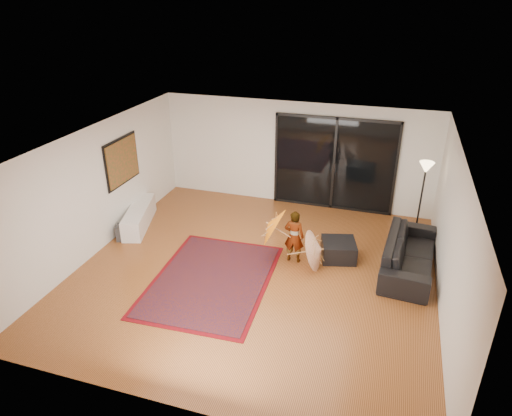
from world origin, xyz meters
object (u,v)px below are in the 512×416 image
at_px(media_console, 139,216).
at_px(ottoman, 338,250).
at_px(sofa, 409,254).
at_px(child, 294,237).

relative_size(media_console, ottoman, 2.50).
distance_m(media_console, sofa, 6.20).
distance_m(media_console, child, 3.94).
xyz_separation_m(ottoman, child, (-0.89, -0.38, 0.37)).
distance_m(sofa, child, 2.35).
relative_size(media_console, sofa, 0.73).
relative_size(media_console, child, 1.51).
height_order(media_console, sofa, sofa).
bearing_deg(ottoman, sofa, 0.94).
bearing_deg(media_console, sofa, -17.05).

